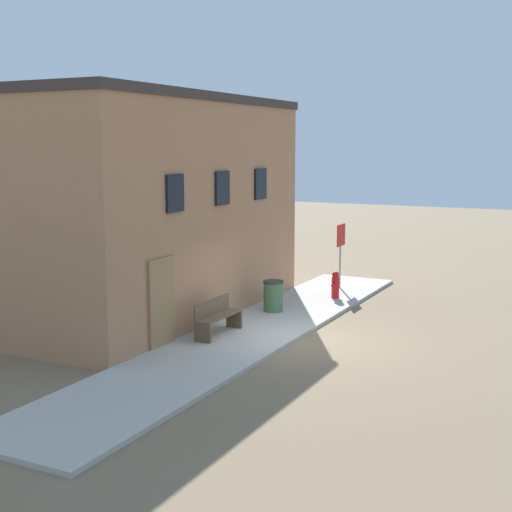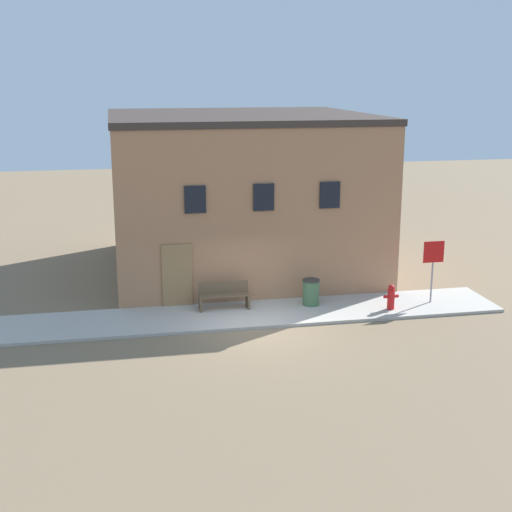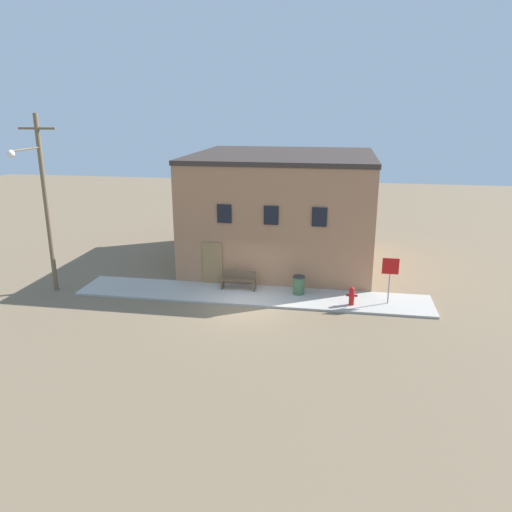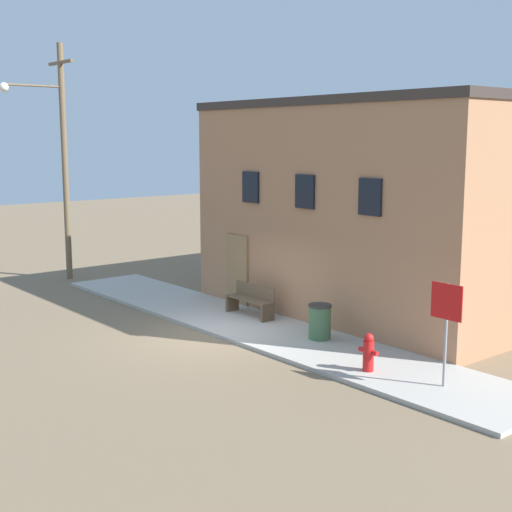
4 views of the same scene
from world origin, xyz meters
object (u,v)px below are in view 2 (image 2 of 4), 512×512
Objects in this scene: bench at (224,296)px; stop_sign at (433,259)px; trash_bin at (311,292)px; fire_hydrant at (391,297)px.

stop_sign is at bearing -5.63° from bench.
stop_sign is at bearing -7.28° from trash_bin.
trash_bin is (2.92, -0.17, -0.01)m from bench.
stop_sign reaches higher than fire_hydrant.
stop_sign reaches higher than trash_bin.
bench is (-5.38, 1.13, 0.03)m from fire_hydrant.
stop_sign is at bearing 15.22° from fire_hydrant.
bench reaches higher than fire_hydrant.
bench is 2.93m from trash_bin.
fire_hydrant is 5.50m from bench.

